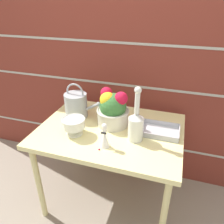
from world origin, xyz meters
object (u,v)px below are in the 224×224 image
at_px(flower_planter, 113,109).
at_px(glass_decanter, 136,124).
at_px(wire_tray, 160,131).
at_px(watering_can, 76,105).
at_px(crystal_pedestal_bowl, 74,124).
at_px(figurine_vase, 105,137).

relative_size(flower_planter, glass_decanter, 0.74).
distance_m(glass_decanter, wire_tray, 0.24).
bearing_deg(flower_planter, watering_can, 173.64).
xyz_separation_m(flower_planter, wire_tray, (0.36, -0.00, -0.12)).
xyz_separation_m(watering_can, glass_decanter, (0.52, -0.18, 0.02)).
bearing_deg(crystal_pedestal_bowl, flower_planter, 42.69).
xyz_separation_m(crystal_pedestal_bowl, flower_planter, (0.22, 0.21, 0.05)).
height_order(flower_planter, figurine_vase, flower_planter).
relative_size(flower_planter, wire_tray, 1.05).
relative_size(figurine_vase, wire_tray, 0.63).
xyz_separation_m(watering_can, wire_tray, (0.68, -0.04, -0.09)).
distance_m(flower_planter, glass_decanter, 0.25).
distance_m(watering_can, flower_planter, 0.32).
bearing_deg(watering_can, wire_tray, -3.38).
height_order(flower_planter, glass_decanter, glass_decanter).
relative_size(watering_can, crystal_pedestal_bowl, 1.96).
relative_size(crystal_pedestal_bowl, figurine_vase, 0.95).
relative_size(crystal_pedestal_bowl, wire_tray, 0.60).
bearing_deg(glass_decanter, watering_can, 161.31).
relative_size(glass_decanter, figurine_vase, 2.25).
height_order(crystal_pedestal_bowl, figurine_vase, figurine_vase).
bearing_deg(watering_can, figurine_vase, -41.97).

